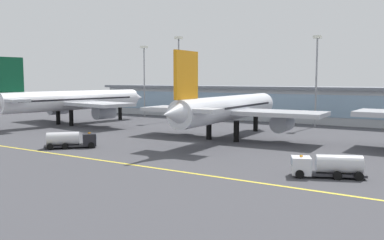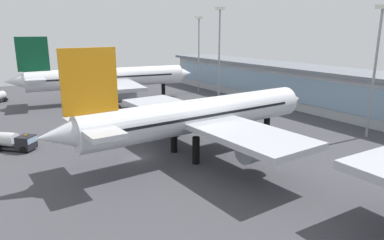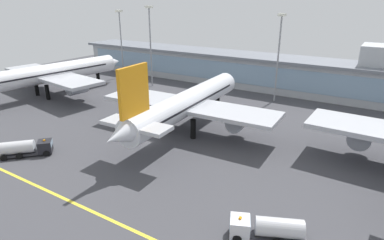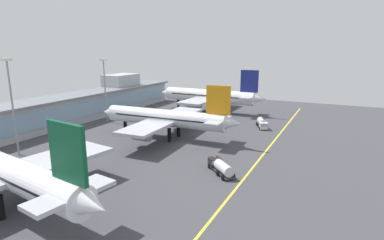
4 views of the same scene
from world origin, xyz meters
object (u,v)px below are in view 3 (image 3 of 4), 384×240
(apron_light_mast_west, at_px, (121,34))
(apron_light_mast_east, at_px, (279,45))
(fuel_tanker_truck, at_px, (265,228))
(baggage_tug_near, at_px, (28,148))
(airliner_near_left, at_px, (50,74))
(apron_light_mast_centre, at_px, (150,35))
(airliner_near_right, at_px, (187,103))

(apron_light_mast_west, bearing_deg, apron_light_mast_east, -0.34)
(fuel_tanker_truck, xyz_separation_m, baggage_tug_near, (-44.38, -1.47, 0.00))
(airliner_near_left, xyz_separation_m, baggage_tug_near, (30.20, -27.42, -4.91))
(baggage_tug_near, bearing_deg, apron_light_mast_west, 70.51)
(apron_light_mast_centre, bearing_deg, apron_light_mast_west, 163.56)
(apron_light_mast_east, bearing_deg, baggage_tug_near, -115.97)
(fuel_tanker_truck, bearing_deg, airliner_near_left, -42.61)
(apron_light_mast_centre, bearing_deg, apron_light_mast_east, 6.86)
(airliner_near_right, distance_m, baggage_tug_near, 31.45)
(airliner_near_left, height_order, airliner_near_right, airliner_near_left)
(airliner_near_left, height_order, apron_light_mast_east, apron_light_mast_east)
(airliner_near_left, distance_m, apron_light_mast_west, 30.43)
(airliner_near_right, bearing_deg, apron_light_mast_east, -18.16)
(airliner_near_right, height_order, apron_light_mast_east, apron_light_mast_east)
(fuel_tanker_truck, relative_size, apron_light_mast_east, 0.40)
(apron_light_mast_west, bearing_deg, airliner_near_right, -33.56)
(fuel_tanker_truck, xyz_separation_m, apron_light_mast_centre, (-56.30, 50.02, 14.57))
(airliner_near_left, bearing_deg, fuel_tanker_truck, -100.98)
(airliner_near_left, xyz_separation_m, apron_light_mast_east, (57.58, 28.80, 8.86))
(baggage_tug_near, height_order, apron_light_mast_centre, apron_light_mast_centre)
(airliner_near_left, height_order, apron_light_mast_centre, apron_light_mast_centre)
(airliner_near_left, relative_size, apron_light_mast_west, 2.18)
(airliner_near_right, xyz_separation_m, apron_light_mast_centre, (-30.37, 26.46, 9.84))
(airliner_near_left, bearing_deg, apron_light_mast_east, -55.23)
(apron_light_mast_west, distance_m, apron_light_mast_centre, 17.91)
(baggage_tug_near, relative_size, apron_light_mast_centre, 0.33)
(fuel_tanker_truck, height_order, apron_light_mast_west, apron_light_mast_west)
(airliner_near_left, relative_size, apron_light_mast_centre, 2.03)
(apron_light_mast_west, bearing_deg, baggage_tug_near, -62.79)
(airliner_near_left, distance_m, baggage_tug_near, 41.09)
(baggage_tug_near, relative_size, apron_light_mast_west, 0.36)
(airliner_near_left, relative_size, baggage_tug_near, 6.09)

